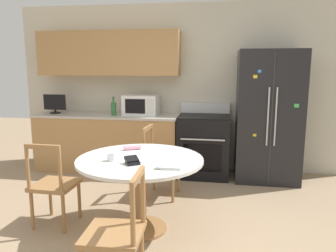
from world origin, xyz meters
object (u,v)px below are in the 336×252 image
object	(u,v)px
candle_glass	(112,157)
countertop_tv	(55,103)
counter_bottle	(114,108)
dining_chair_near	(117,234)
wallet	(132,161)
dining_chair_far	(160,163)
dining_chair_left	(54,185)
microwave	(141,105)
refrigerator	(268,116)
oven_range	(204,145)

from	to	relation	value
candle_glass	countertop_tv	bearing A→B (deg)	129.52
counter_bottle	dining_chair_near	distance (m)	2.87
dining_chair_near	wallet	distance (m)	0.78
dining_chair_far	dining_chair_left	bearing A→B (deg)	-39.89
countertop_tv	dining_chair_near	world-z (taller)	countertop_tv
dining_chair_left	candle_glass	size ratio (longest dim) A/B	11.01
counter_bottle	candle_glass	distance (m)	2.00
dining_chair_left	dining_chair_far	distance (m)	1.34
microwave	counter_bottle	world-z (taller)	microwave
refrigerator	counter_bottle	distance (m)	2.30
dining_chair_near	countertop_tv	bearing A→B (deg)	32.59
countertop_tv	candle_glass	world-z (taller)	countertop_tv
refrigerator	dining_chair_near	bearing A→B (deg)	-117.25
counter_bottle	dining_chair_far	size ratio (longest dim) A/B	0.32
dining_chair_near	oven_range	bearing A→B (deg)	-12.31
microwave	counter_bottle	xyz separation A→B (m)	(-0.40, -0.13, -0.05)
dining_chair_far	wallet	bearing A→B (deg)	1.50
dining_chair_left	wallet	distance (m)	0.95
refrigerator	dining_chair_left	bearing A→B (deg)	-141.74
oven_range	dining_chair_left	xyz separation A→B (m)	(-1.43, -1.87, -0.03)
counter_bottle	dining_chair_left	size ratio (longest dim) A/B	0.32
refrigerator	oven_range	xyz separation A→B (m)	(-0.91, 0.02, -0.47)
countertop_tv	wallet	distance (m)	2.74
microwave	countertop_tv	size ratio (longest dim) A/B	1.48
oven_range	dining_chair_near	world-z (taller)	oven_range
oven_range	wallet	bearing A→B (deg)	-105.28
dining_chair_left	candle_glass	world-z (taller)	dining_chair_left
dining_chair_left	microwave	bearing A→B (deg)	78.53
counter_bottle	dining_chair_far	distance (m)	1.36
microwave	wallet	xyz separation A→B (m)	(0.43, -2.08, -0.28)
dining_chair_near	candle_glass	bearing A→B (deg)	18.67
dining_chair_far	refrigerator	bearing A→B (deg)	126.78
refrigerator	countertop_tv	distance (m)	3.29
dining_chair_far	wallet	size ratio (longest dim) A/B	5.25
counter_bottle	dining_chair_near	xyz separation A→B (m)	(0.91, -2.66, -0.57)
dining_chair_near	wallet	world-z (taller)	dining_chair_near
candle_glass	wallet	xyz separation A→B (m)	(0.22, -0.07, -0.01)
countertop_tv	dining_chair_near	distance (m)	3.38
refrigerator	countertop_tv	xyz separation A→B (m)	(-3.29, 0.03, 0.13)
refrigerator	countertop_tv	size ratio (longest dim) A/B	5.27
oven_range	countertop_tv	distance (m)	2.45
microwave	countertop_tv	bearing A→B (deg)	-177.25
dining_chair_near	wallet	bearing A→B (deg)	3.81
refrigerator	dining_chair_near	xyz separation A→B (m)	(-1.39, -2.69, -0.50)
oven_range	wallet	world-z (taller)	oven_range
refrigerator	countertop_tv	bearing A→B (deg)	179.56
oven_range	dining_chair_near	bearing A→B (deg)	-99.90
counter_bottle	refrigerator	bearing A→B (deg)	0.84
oven_range	candle_glass	xyz separation A→B (m)	(-0.77, -1.95, 0.32)
dining_chair_far	dining_chair_near	world-z (taller)	same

